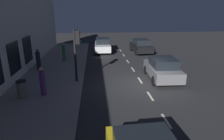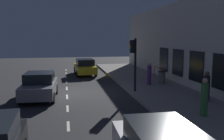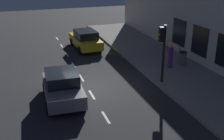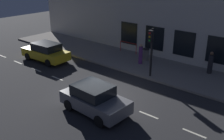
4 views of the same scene
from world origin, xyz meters
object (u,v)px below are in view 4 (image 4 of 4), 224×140
traffic_light (151,45)px  trash_bin (146,54)px  pedestrian_0 (141,55)px  parked_car_3 (46,52)px  pedestrian_2 (210,63)px  parked_car_0 (95,99)px

traffic_light → trash_bin: size_ratio=3.62×
pedestrian_0 → parked_car_3: bearing=-130.1°
parked_car_3 → pedestrian_2: (5.87, -11.84, 0.13)m
traffic_light → pedestrian_2: traffic_light is taller
parked_car_3 → trash_bin: (5.36, -6.56, -0.16)m
traffic_light → parked_car_0: size_ratio=0.88×
pedestrian_0 → pedestrian_2: (1.59, -5.09, 0.00)m
pedestrian_0 → parked_car_0: bearing=-56.1°
parked_car_0 → parked_car_3: bearing=-108.7°
parked_car_3 → pedestrian_0: bearing=-60.5°
parked_car_0 → trash_bin: size_ratio=4.12×
traffic_light → pedestrian_2: size_ratio=2.10×
traffic_light → trash_bin: (2.89, 2.22, -1.86)m
parked_car_3 → trash_bin: bearing=-53.6°
traffic_light → parked_car_0: bearing=-177.6°
traffic_light → parked_car_3: bearing=105.7°
parked_car_0 → pedestrian_2: (9.32, -2.82, 0.13)m
pedestrian_0 → pedestrian_2: 5.33m
pedestrian_0 → trash_bin: size_ratio=1.71×
trash_bin → parked_car_0: bearing=-164.4°
parked_car_0 → pedestrian_0: 8.06m
pedestrian_2 → trash_bin: (-0.50, 5.28, -0.29)m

